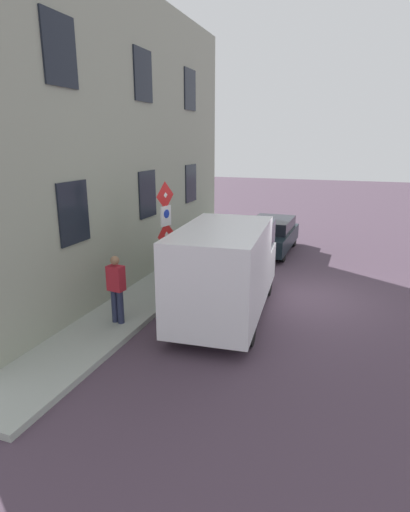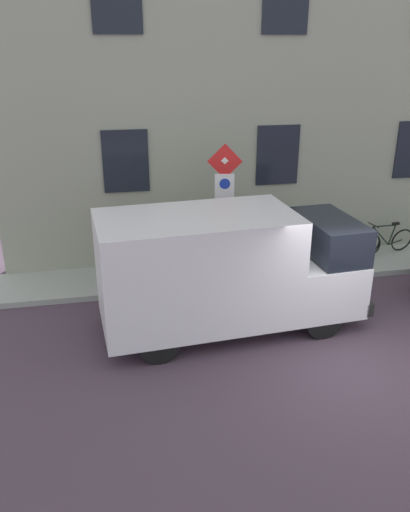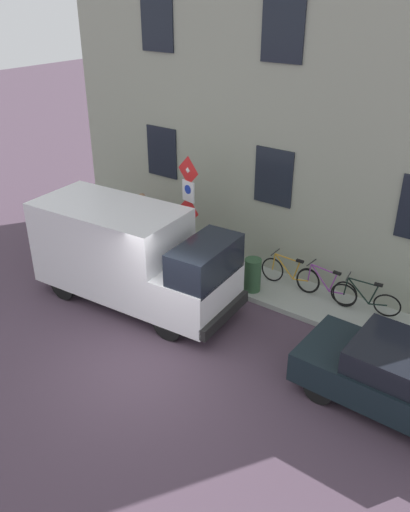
{
  "view_description": "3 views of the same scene",
  "coord_description": "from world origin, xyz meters",
  "px_view_note": "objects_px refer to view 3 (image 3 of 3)",
  "views": [
    {
      "loc": [
        -1.09,
        11.99,
        4.51
      ],
      "look_at": [
        2.86,
        0.93,
        1.23
      ],
      "focal_mm": 28.95,
      "sensor_mm": 36.0,
      "label": 1
    },
    {
      "loc": [
        -7.45,
        4.32,
        5.57
      ],
      "look_at": [
        3.16,
        2.27,
        1.08
      ],
      "focal_mm": 36.75,
      "sensor_mm": 36.0,
      "label": 2
    },
    {
      "loc": [
        -6.45,
        -6.34,
        7.37
      ],
      "look_at": [
        3.28,
        0.83,
        1.06
      ],
      "focal_mm": 36.97,
      "sensor_mm": 36.0,
      "label": 3
    }
  ],
  "objects_px": {
    "bicycle_orange": "(290,274)",
    "bicycle_purple": "(326,286)",
    "sign_post_stacked": "(189,202)",
    "delivery_van": "(130,254)",
    "pedestrian": "(143,218)",
    "bicycle_black": "(365,298)",
    "litter_bin": "(253,275)",
    "parked_hatchback": "(407,380)"
  },
  "relations": [
    {
      "from": "bicycle_orange",
      "to": "bicycle_purple",
      "type": "bearing_deg",
      "value": 179.44
    },
    {
      "from": "sign_post_stacked",
      "to": "bicycle_purple",
      "type": "relative_size",
      "value": 1.86
    },
    {
      "from": "sign_post_stacked",
      "to": "bicycle_purple",
      "type": "xyz_separation_m",
      "value": [
        0.9,
        -3.69,
        -1.7
      ]
    },
    {
      "from": "sign_post_stacked",
      "to": "delivery_van",
      "type": "relative_size",
      "value": 0.58
    },
    {
      "from": "bicycle_purple",
      "to": "pedestrian",
      "type": "distance_m",
      "value": 5.81
    },
    {
      "from": "bicycle_black",
      "to": "bicycle_orange",
      "type": "bearing_deg",
      "value": -8.29
    },
    {
      "from": "sign_post_stacked",
      "to": "bicycle_black",
      "type": "bearing_deg",
      "value": -79.27
    },
    {
      "from": "delivery_van",
      "to": "bicycle_orange",
      "type": "relative_size",
      "value": 3.2
    },
    {
      "from": "delivery_van",
      "to": "litter_bin",
      "type": "distance_m",
      "value": 3.21
    },
    {
      "from": "parked_hatchback",
      "to": "bicycle_black",
      "type": "xyz_separation_m",
      "value": [
        2.65,
        1.83,
        -0.22
      ]
    },
    {
      "from": "bicycle_purple",
      "to": "pedestrian",
      "type": "relative_size",
      "value": 1.0
    },
    {
      "from": "parked_hatchback",
      "to": "pedestrian",
      "type": "xyz_separation_m",
      "value": [
        2.15,
        8.62,
        0.34
      ]
    },
    {
      "from": "bicycle_purple",
      "to": "pedestrian",
      "type": "height_order",
      "value": "pedestrian"
    },
    {
      "from": "parked_hatchback",
      "to": "sign_post_stacked",
      "type": "bearing_deg",
      "value": -13.92
    },
    {
      "from": "sign_post_stacked",
      "to": "litter_bin",
      "type": "bearing_deg",
      "value": -85.76
    },
    {
      "from": "sign_post_stacked",
      "to": "pedestrian",
      "type": "relative_size",
      "value": 1.86
    },
    {
      "from": "delivery_van",
      "to": "bicycle_black",
      "type": "distance_m",
      "value": 5.88
    },
    {
      "from": "parked_hatchback",
      "to": "bicycle_black",
      "type": "distance_m",
      "value": 3.23
    },
    {
      "from": "delivery_van",
      "to": "pedestrian",
      "type": "height_order",
      "value": "delivery_van"
    },
    {
      "from": "bicycle_purple",
      "to": "bicycle_orange",
      "type": "distance_m",
      "value": 1.03
    },
    {
      "from": "litter_bin",
      "to": "parked_hatchback",
      "type": "bearing_deg",
      "value": -112.53
    },
    {
      "from": "sign_post_stacked",
      "to": "litter_bin",
      "type": "xyz_separation_m",
      "value": [
        0.15,
        -1.96,
        -1.63
      ]
    },
    {
      "from": "delivery_van",
      "to": "sign_post_stacked",
      "type": "bearing_deg",
      "value": 74.22
    },
    {
      "from": "parked_hatchback",
      "to": "pedestrian",
      "type": "distance_m",
      "value": 8.89
    },
    {
      "from": "bicycle_purple",
      "to": "bicycle_orange",
      "type": "bearing_deg",
      "value": 3.97
    },
    {
      "from": "parked_hatchback",
      "to": "litter_bin",
      "type": "relative_size",
      "value": 4.48
    },
    {
      "from": "parked_hatchback",
      "to": "bicycle_orange",
      "type": "height_order",
      "value": "parked_hatchback"
    },
    {
      "from": "bicycle_purple",
      "to": "delivery_van",
      "type": "bearing_deg",
      "value": 38.53
    },
    {
      "from": "delivery_van",
      "to": "parked_hatchback",
      "type": "height_order",
      "value": "delivery_van"
    },
    {
      "from": "sign_post_stacked",
      "to": "bicycle_purple",
      "type": "distance_m",
      "value": 4.16
    },
    {
      "from": "bicycle_orange",
      "to": "litter_bin",
      "type": "bearing_deg",
      "value": 46.73
    },
    {
      "from": "pedestrian",
      "to": "bicycle_purple",
      "type": "bearing_deg",
      "value": -167.44
    },
    {
      "from": "pedestrian",
      "to": "bicycle_black",
      "type": "bearing_deg",
      "value": -168.21
    },
    {
      "from": "delivery_van",
      "to": "pedestrian",
      "type": "bearing_deg",
      "value": 121.8
    },
    {
      "from": "bicycle_orange",
      "to": "pedestrian",
      "type": "relative_size",
      "value": 0.99
    },
    {
      "from": "sign_post_stacked",
      "to": "bicycle_black",
      "type": "distance_m",
      "value": 5.1
    },
    {
      "from": "bicycle_orange",
      "to": "pedestrian",
      "type": "xyz_separation_m",
      "value": [
        -0.5,
        4.73,
        0.56
      ]
    },
    {
      "from": "parked_hatchback",
      "to": "bicycle_purple",
      "type": "distance_m",
      "value": 3.91
    },
    {
      "from": "delivery_van",
      "to": "bicycle_orange",
      "type": "distance_m",
      "value": 4.22
    },
    {
      "from": "bicycle_black",
      "to": "bicycle_purple",
      "type": "relative_size",
      "value": 1.0
    },
    {
      "from": "bicycle_black",
      "to": "pedestrian",
      "type": "xyz_separation_m",
      "value": [
        -0.5,
        6.79,
        0.56
      ]
    },
    {
      "from": "bicycle_purple",
      "to": "sign_post_stacked",
      "type": "bearing_deg",
      "value": 17.59
    }
  ]
}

